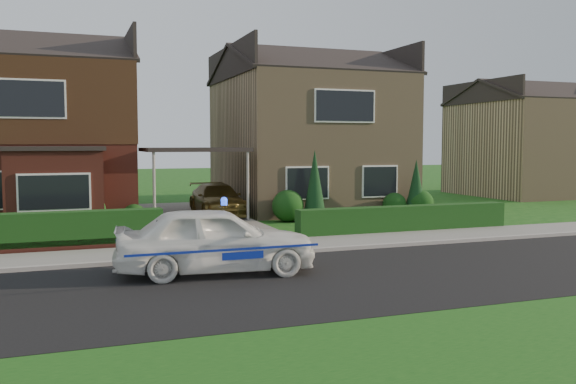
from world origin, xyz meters
name	(u,v)px	position (x,y,z in m)	size (l,w,h in m)	color
ground	(297,282)	(0.00, 0.00, 0.00)	(120.00, 120.00, 0.00)	#134512
road	(297,282)	(0.00, 0.00, 0.00)	(60.00, 6.00, 0.02)	black
kerb	(256,254)	(0.00, 3.05, 0.06)	(60.00, 0.16, 0.12)	#9E9993
sidewalk	(244,248)	(0.00, 4.10, 0.05)	(60.00, 2.00, 0.10)	slate
grass_verge	(428,360)	(0.00, -5.00, 0.00)	(60.00, 4.00, 0.01)	#134512
driveway	(195,219)	(0.00, 11.00, 0.06)	(3.80, 12.00, 0.12)	#666059
house_left	(32,121)	(-5.78, 13.90, 3.81)	(7.50, 9.53, 7.25)	maroon
house_right	(307,127)	(5.80, 13.99, 3.66)	(7.50, 8.06, 7.25)	#937A5A
carport_link	(194,151)	(0.00, 10.95, 2.66)	(3.80, 3.00, 2.77)	black
dwarf_wall	(18,249)	(-5.80, 5.30, 0.18)	(7.70, 0.25, 0.36)	maroon
hedge_left	(19,255)	(-5.80, 5.45, 0.00)	(7.50, 0.55, 0.90)	#103411
hedge_right	(405,233)	(5.80, 5.35, 0.00)	(7.50, 0.55, 0.80)	#103411
shrub_left_mid	(86,212)	(-4.00, 9.30, 0.66)	(1.32, 1.32, 1.32)	#103411
shrub_left_near	(134,216)	(-2.40, 9.60, 0.42)	(0.84, 0.84, 0.84)	#103411
shrub_right_near	(288,206)	(3.20, 9.40, 0.60)	(1.20, 1.20, 1.20)	#103411
shrub_right_mid	(394,205)	(7.80, 9.50, 0.48)	(0.96, 0.96, 0.96)	#103411
shrub_right_far	(420,203)	(8.80, 9.20, 0.54)	(1.08, 1.08, 1.08)	#103411
conifer_a	(315,187)	(4.20, 9.20, 1.30)	(0.90, 0.90, 2.60)	black
conifer_b	(416,189)	(8.60, 9.20, 1.10)	(0.90, 0.90, 2.20)	black
neighbour_right	(526,149)	(20.00, 16.00, 2.60)	(6.50, 7.00, 5.20)	#937A5A
police_car	(216,240)	(-1.45, 1.36, 0.76)	(4.10, 4.63, 1.68)	white
driveway_car	(217,200)	(1.00, 11.50, 0.73)	(1.70, 4.17, 1.21)	brown
potted_plant_a	(105,231)	(-3.57, 6.19, 0.42)	(0.44, 0.30, 0.84)	gray
potted_plant_b	(116,221)	(-3.07, 9.00, 0.36)	(0.39, 0.32, 0.72)	gray
potted_plant_c	(37,237)	(-5.38, 6.00, 0.38)	(0.43, 0.43, 0.77)	gray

